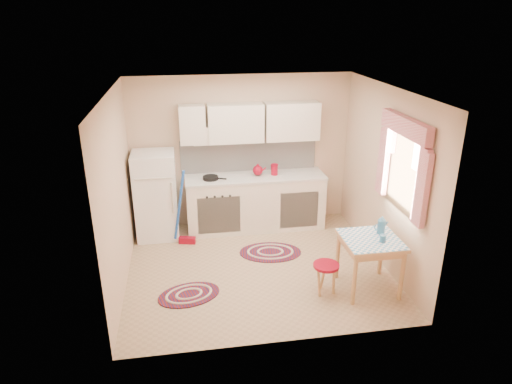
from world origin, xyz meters
TOP-DOWN VIEW (x-y plane):
  - room_shell at (0.16, 0.24)m, footprint 3.64×3.60m
  - fridge at (-1.41, 1.25)m, footprint 0.65×0.60m
  - broom at (-0.96, 0.90)m, footprint 0.30×0.18m
  - base_cabinets at (0.19, 1.30)m, footprint 2.25×0.60m
  - countertop at (0.19, 1.30)m, footprint 2.27×0.62m
  - frying_pan at (-0.54, 1.25)m, footprint 0.32×0.32m
  - red_kettle at (0.23, 1.30)m, footprint 0.22×0.20m
  - red_canister at (0.50, 1.30)m, footprint 0.13×0.13m
  - table at (1.34, -0.75)m, footprint 0.72×0.72m
  - stool at (0.76, -0.76)m, footprint 0.36×0.36m
  - coffee_pot at (1.52, -0.63)m, footprint 0.13×0.12m
  - mug at (1.45, -0.85)m, footprint 0.09×0.09m
  - rug_center at (0.27, 0.39)m, footprint 1.00×0.73m
  - rug_left at (-0.98, -0.54)m, footprint 0.91×0.72m

SIDE VIEW (x-z plane):
  - rug_center at x=0.27m, z-range 0.00..0.02m
  - rug_left at x=-0.98m, z-range 0.00..0.02m
  - stool at x=0.76m, z-range 0.00..0.42m
  - table at x=1.34m, z-range 0.00..0.72m
  - base_cabinets at x=0.19m, z-range 0.00..0.88m
  - broom at x=-0.96m, z-range 0.00..1.20m
  - fridge at x=-1.41m, z-range 0.00..1.40m
  - mug at x=1.45m, z-range 0.72..0.82m
  - coffee_pot at x=1.52m, z-range 0.72..0.98m
  - countertop at x=0.19m, z-range 0.88..0.92m
  - frying_pan at x=-0.54m, z-range 0.92..0.97m
  - red_canister at x=0.50m, z-range 0.92..1.08m
  - red_kettle at x=0.23m, z-range 0.92..1.10m
  - room_shell at x=0.16m, z-range 0.34..2.86m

